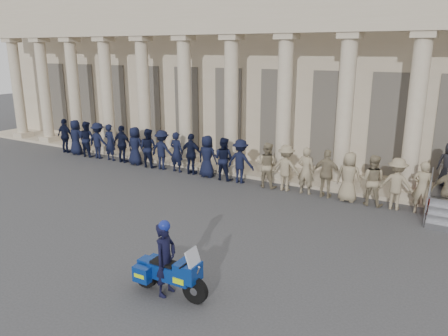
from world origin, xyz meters
The scene contains 5 objects.
ground centered at (0.00, 0.00, 0.00)m, with size 90.00×90.00×0.00m, color #3B3B3E.
building centered at (0.00, 14.74, 4.52)m, with size 40.00×12.50×9.00m.
officer_rank centered at (-1.32, 6.81, 0.96)m, with size 21.26×0.73×1.93m.
motorcycle centered at (2.78, -2.01, 0.58)m, with size 2.08×0.85×1.33m.
rider centered at (2.66, -2.02, 0.93)m, with size 0.45×0.67×1.89m.
Camera 1 is at (8.61, -9.33, 5.69)m, focal length 35.00 mm.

